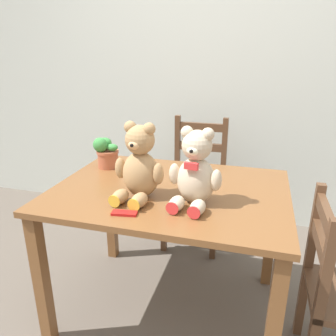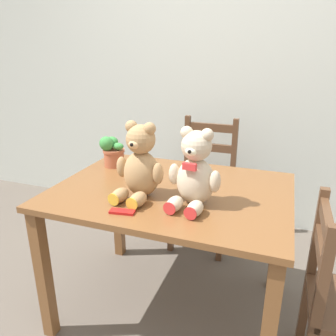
% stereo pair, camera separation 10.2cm
% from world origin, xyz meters
% --- Properties ---
extents(wall_back, '(8.00, 0.04, 2.60)m').
position_xyz_m(wall_back, '(0.00, 1.70, 1.30)').
color(wall_back, silver).
rests_on(wall_back, ground_plane).
extents(dining_table, '(1.19, 0.89, 0.77)m').
position_xyz_m(dining_table, '(0.00, 0.44, 0.66)').
color(dining_table, brown).
rests_on(dining_table, ground_plane).
extents(wooden_chair_behind, '(0.41, 0.44, 0.96)m').
position_xyz_m(wooden_chair_behind, '(-0.02, 1.26, 0.46)').
color(wooden_chair_behind, brown).
rests_on(wooden_chair_behind, ground_plane).
extents(teddy_bear_left, '(0.26, 0.27, 0.37)m').
position_xyz_m(teddy_bear_left, '(-0.11, 0.31, 0.92)').
color(teddy_bear_left, tan).
rests_on(teddy_bear_left, dining_table).
extents(teddy_bear_right, '(0.25, 0.26, 0.36)m').
position_xyz_m(teddy_bear_right, '(0.16, 0.31, 0.92)').
color(teddy_bear_right, beige).
rests_on(teddy_bear_right, dining_table).
extents(potted_plant, '(0.14, 0.13, 0.19)m').
position_xyz_m(potted_plant, '(-0.46, 0.65, 0.86)').
color(potted_plant, '#B25B3D').
rests_on(potted_plant, dining_table).
extents(chocolate_bar, '(0.12, 0.06, 0.01)m').
position_xyz_m(chocolate_bar, '(-0.11, 0.11, 0.77)').
color(chocolate_bar, red).
rests_on(chocolate_bar, dining_table).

